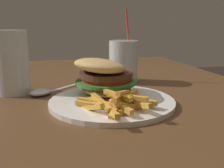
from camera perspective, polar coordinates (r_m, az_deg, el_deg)
name	(u,v)px	position (r m, az deg, el deg)	size (l,w,h in m)	color
dining_table	(7,146)	(0.66, -21.80, -12.36)	(1.27, 1.31, 0.71)	brown
meal_plate_near	(107,86)	(0.58, -1.07, -0.50)	(0.28, 0.27, 0.10)	white
beer_glass	(12,64)	(0.68, -21.03, 4.06)	(0.08, 0.08, 0.15)	silver
juice_glass	(123,63)	(0.76, 2.52, 4.70)	(0.08, 0.08, 0.21)	silver
spoon	(43,92)	(0.66, -14.79, -1.64)	(0.14, 0.14, 0.02)	silver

